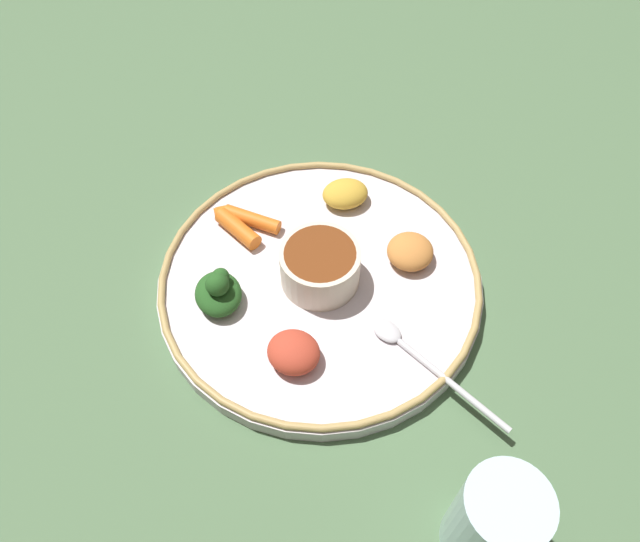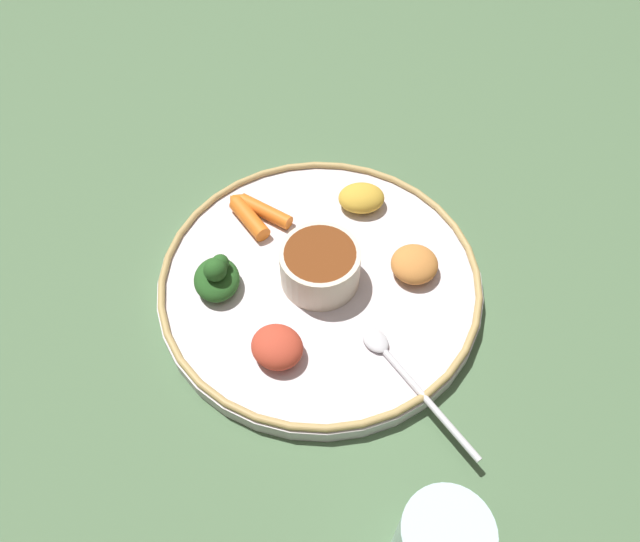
{
  "view_description": "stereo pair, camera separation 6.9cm",
  "coord_description": "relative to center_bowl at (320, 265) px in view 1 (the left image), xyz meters",
  "views": [
    {
      "loc": [
        -0.4,
        -0.07,
        0.6
      ],
      "look_at": [
        0.0,
        0.0,
        0.03
      ],
      "focal_mm": 34.93,
      "sensor_mm": 36.0,
      "label": 1
    },
    {
      "loc": [
        -0.38,
        -0.14,
        0.6
      ],
      "look_at": [
        0.0,
        0.0,
        0.03
      ],
      "focal_mm": 34.93,
      "sensor_mm": 36.0,
      "label": 2
    }
  ],
  "objects": [
    {
      "name": "center_bowl",
      "position": [
        0.0,
        0.0,
        0.0
      ],
      "size": [
        0.09,
        0.09,
        0.05
      ],
      "color": "beige",
      "rests_on": "platter"
    },
    {
      "name": "mound_lentil_yellow",
      "position": [
        0.12,
        -0.01,
        -0.01
      ],
      "size": [
        0.06,
        0.07,
        0.03
      ],
      "primitive_type": "ellipsoid",
      "rotation": [
        0.0,
        0.0,
        1.98
      ],
      "color": "gold",
      "rests_on": "platter"
    },
    {
      "name": "ground_plane",
      "position": [
        0.0,
        0.0,
        -0.05
      ],
      "size": [
        2.4,
        2.4,
        0.0
      ],
      "primitive_type": "plane",
      "color": "#4C6B47"
    },
    {
      "name": "mound_squash",
      "position": [
        0.05,
        -0.1,
        -0.01
      ],
      "size": [
        0.07,
        0.07,
        0.03
      ],
      "primitive_type": "ellipsoid",
      "rotation": [
        0.0,
        0.0,
        1.23
      ],
      "color": "#C67A38",
      "rests_on": "platter"
    },
    {
      "name": "mound_berbere_red",
      "position": [
        -0.11,
        0.01,
        -0.01
      ],
      "size": [
        0.06,
        0.07,
        0.03
      ],
      "primitive_type": "ellipsoid",
      "rotation": [
        0.0,
        0.0,
        1.32
      ],
      "color": "#B73D28",
      "rests_on": "platter"
    },
    {
      "name": "spoon",
      "position": [
        -0.08,
        -0.12,
        -0.02
      ],
      "size": [
        0.11,
        0.15,
        0.01
      ],
      "color": "silver",
      "rests_on": "platter"
    },
    {
      "name": "carrot_outer",
      "position": [
        0.05,
        0.11,
        -0.02
      ],
      "size": [
        0.06,
        0.07,
        0.02
      ],
      "color": "orange",
      "rests_on": "platter"
    },
    {
      "name": "platter",
      "position": [
        0.0,
        0.0,
        -0.04
      ],
      "size": [
        0.37,
        0.37,
        0.02
      ],
      "primitive_type": "cylinder",
      "color": "silver",
      "rests_on": "ground_plane"
    },
    {
      "name": "carrot_near_spoon",
      "position": [
        0.07,
        0.1,
        -0.02
      ],
      "size": [
        0.03,
        0.09,
        0.02
      ],
      "color": "orange",
      "rests_on": "platter"
    },
    {
      "name": "greens_pile",
      "position": [
        -0.05,
        0.1,
        -0.01
      ],
      "size": [
        0.08,
        0.07,
        0.05
      ],
      "color": "#23511E",
      "rests_on": "platter"
    },
    {
      "name": "drinking_glass",
      "position": [
        -0.24,
        -0.19,
        0.01
      ],
      "size": [
        0.07,
        0.07,
        0.12
      ],
      "color": "silver",
      "rests_on": "ground_plane"
    },
    {
      "name": "platter_rim",
      "position": [
        0.0,
        0.0,
        -0.02
      ],
      "size": [
        0.36,
        0.36,
        0.01
      ],
      "primitive_type": "torus",
      "color": "tan",
      "rests_on": "platter"
    }
  ]
}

